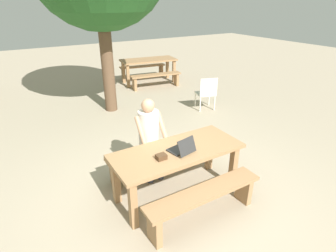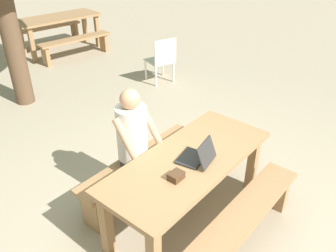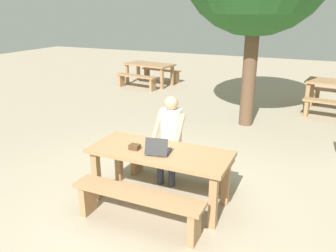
% 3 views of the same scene
% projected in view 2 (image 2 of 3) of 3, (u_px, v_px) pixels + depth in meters
% --- Properties ---
extents(ground_plane, '(30.00, 30.00, 0.00)m').
position_uv_depth(ground_plane, '(186.00, 216.00, 3.59)').
color(ground_plane, tan).
extents(picnic_table_front, '(1.81, 0.76, 0.73)m').
position_uv_depth(picnic_table_front, '(188.00, 168.00, 3.28)').
color(picnic_table_front, '#9E754C').
rests_on(picnic_table_front, ground).
extents(bench_near, '(1.60, 0.30, 0.45)m').
position_uv_depth(bench_near, '(243.00, 221.00, 3.08)').
color(bench_near, '#9E754C').
rests_on(bench_near, ground).
extents(bench_far, '(1.60, 0.30, 0.45)m').
position_uv_depth(bench_far, '(142.00, 166.00, 3.76)').
color(bench_far, '#9E754C').
rests_on(bench_far, ground).
extents(laptop, '(0.33, 0.34, 0.22)m').
position_uv_depth(laptop, '(197.00, 156.00, 3.16)').
color(laptop, '#2D2D2D').
rests_on(laptop, picnic_table_front).
extents(small_pouch, '(0.13, 0.10, 0.07)m').
position_uv_depth(small_pouch, '(176.00, 176.00, 2.95)').
color(small_pouch, '#4C331E').
rests_on(small_pouch, picnic_table_front).
extents(person_seated, '(0.42, 0.41, 1.28)m').
position_uv_depth(person_seated, '(135.00, 139.00, 3.46)').
color(person_seated, '#333847').
rests_on(person_seated, ground).
extents(plastic_chair, '(0.55, 0.55, 0.84)m').
position_uv_depth(plastic_chair, '(162.00, 59.00, 6.33)').
color(plastic_chair, silver).
rests_on(plastic_chair, ground).
extents(picnic_table_rear, '(1.88, 1.01, 0.78)m').
position_uv_depth(picnic_table_rear, '(59.00, 22.00, 7.79)').
color(picnic_table_rear, '#9E754C').
rests_on(picnic_table_rear, ground).
extents(bench_rear_south, '(1.63, 0.52, 0.44)m').
position_uv_depth(bench_rear_south, '(76.00, 43.00, 7.53)').
color(bench_rear_south, '#9E754C').
rests_on(bench_rear_south, ground).
extents(bench_rear_north, '(1.63, 0.52, 0.44)m').
position_uv_depth(bench_rear_north, '(48.00, 31.00, 8.38)').
color(bench_rear_north, '#9E754C').
rests_on(bench_rear_north, ground).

